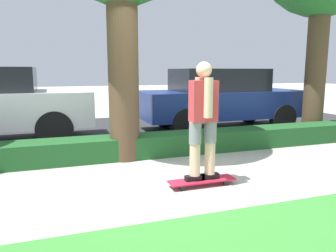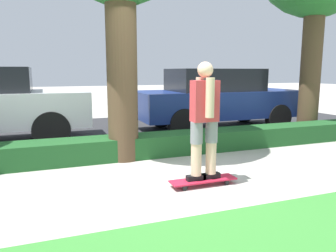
# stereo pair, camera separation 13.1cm
# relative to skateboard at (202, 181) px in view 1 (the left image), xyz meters

# --- Properties ---
(ground_plane) EXTENTS (60.00, 60.00, 0.00)m
(ground_plane) POSITION_rel_skateboard_xyz_m (-0.36, 0.17, -0.07)
(ground_plane) COLOR #ADA89E
(street_asphalt) EXTENTS (15.66, 5.00, 0.01)m
(street_asphalt) POSITION_rel_skateboard_xyz_m (-0.36, 4.37, -0.07)
(street_asphalt) COLOR #2D2D30
(street_asphalt) RESTS_ON ground_plane
(hedge_row) EXTENTS (15.66, 0.60, 0.38)m
(hedge_row) POSITION_rel_skateboard_xyz_m (-0.36, 1.77, 0.12)
(hedge_row) COLOR #1E5123
(hedge_row) RESTS_ON ground_plane
(skateboard) EXTENTS (0.91, 0.24, 0.09)m
(skateboard) POSITION_rel_skateboard_xyz_m (0.00, 0.00, 0.00)
(skateboard) COLOR red
(skateboard) RESTS_ON ground_plane
(skater_person) EXTENTS (0.48, 0.40, 1.55)m
(skater_person) POSITION_rel_skateboard_xyz_m (-0.00, 0.00, 0.84)
(skater_person) COLOR black
(skater_person) RESTS_ON skateboard
(parked_car_middle) EXTENTS (4.29, 1.77, 1.57)m
(parked_car_middle) POSITION_rel_skateboard_xyz_m (2.29, 3.80, 0.75)
(parked_car_middle) COLOR navy
(parked_car_middle) RESTS_ON ground_plane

